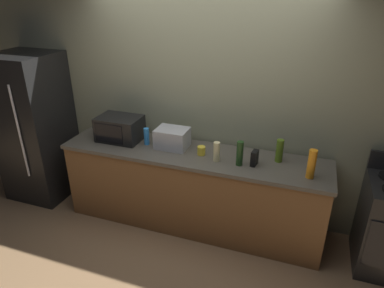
{
  "coord_description": "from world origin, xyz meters",
  "views": [
    {
      "loc": [
        1.08,
        -2.64,
        2.51
      ],
      "look_at": [
        0.0,
        0.4,
        1.0
      ],
      "focal_mm": 32.16,
      "sensor_mm": 36.0,
      "label": 1
    }
  ],
  "objects_px": {
    "bottle_spray_cleaner": "(147,136)",
    "bottle_wine": "(240,153)",
    "refrigerator": "(35,128)",
    "bottle_dish_soap": "(312,164)",
    "bottle_olive_oil": "(279,151)",
    "bottle_hand_soap": "(217,152)",
    "cordless_phone": "(254,158)",
    "microwave": "(120,128)",
    "mug_yellow": "(201,151)",
    "toaster_oven": "(172,138)"
  },
  "relations": [
    {
      "from": "bottle_dish_soap",
      "to": "refrigerator",
      "type": "bearing_deg",
      "value": 177.91
    },
    {
      "from": "refrigerator",
      "to": "bottle_dish_soap",
      "type": "bearing_deg",
      "value": -2.09
    },
    {
      "from": "bottle_olive_oil",
      "to": "microwave",
      "type": "bearing_deg",
      "value": -178.13
    },
    {
      "from": "cordless_phone",
      "to": "bottle_wine",
      "type": "xyz_separation_m",
      "value": [
        -0.14,
        -0.05,
        0.05
      ]
    },
    {
      "from": "refrigerator",
      "to": "cordless_phone",
      "type": "relative_size",
      "value": 12.0
    },
    {
      "from": "mug_yellow",
      "to": "bottle_hand_soap",
      "type": "bearing_deg",
      "value": -23.99
    },
    {
      "from": "refrigerator",
      "to": "bottle_dish_soap",
      "type": "height_order",
      "value": "refrigerator"
    },
    {
      "from": "bottle_wine",
      "to": "mug_yellow",
      "type": "bearing_deg",
      "value": 167.87
    },
    {
      "from": "toaster_oven",
      "to": "bottle_wine",
      "type": "relative_size",
      "value": 1.36
    },
    {
      "from": "microwave",
      "to": "bottle_hand_soap",
      "type": "xyz_separation_m",
      "value": [
        1.17,
        -0.14,
        -0.03
      ]
    },
    {
      "from": "microwave",
      "to": "mug_yellow",
      "type": "distance_m",
      "value": 0.99
    },
    {
      "from": "bottle_hand_soap",
      "to": "mug_yellow",
      "type": "relative_size",
      "value": 2.24
    },
    {
      "from": "refrigerator",
      "to": "toaster_oven",
      "type": "height_order",
      "value": "refrigerator"
    },
    {
      "from": "cordless_phone",
      "to": "bottle_spray_cleaner",
      "type": "xyz_separation_m",
      "value": [
        -1.2,
        0.08,
        0.02
      ]
    },
    {
      "from": "microwave",
      "to": "bottle_olive_oil",
      "type": "bearing_deg",
      "value": 1.87
    },
    {
      "from": "mug_yellow",
      "to": "bottle_dish_soap",
      "type": "bearing_deg",
      "value": -5.87
    },
    {
      "from": "toaster_oven",
      "to": "bottle_spray_cleaner",
      "type": "relative_size",
      "value": 1.79
    },
    {
      "from": "bottle_spray_cleaner",
      "to": "bottle_dish_soap",
      "type": "distance_m",
      "value": 1.73
    },
    {
      "from": "refrigerator",
      "to": "mug_yellow",
      "type": "height_order",
      "value": "refrigerator"
    },
    {
      "from": "bottle_spray_cleaner",
      "to": "bottle_dish_soap",
      "type": "height_order",
      "value": "bottle_dish_soap"
    },
    {
      "from": "bottle_hand_soap",
      "to": "cordless_phone",
      "type": "bearing_deg",
      "value": 6.36
    },
    {
      "from": "toaster_oven",
      "to": "bottle_wine",
      "type": "distance_m",
      "value": 0.79
    },
    {
      "from": "refrigerator",
      "to": "microwave",
      "type": "relative_size",
      "value": 3.75
    },
    {
      "from": "toaster_oven",
      "to": "bottle_wine",
      "type": "bearing_deg",
      "value": -11.57
    },
    {
      "from": "bottle_dish_soap",
      "to": "bottle_olive_oil",
      "type": "bearing_deg",
      "value": 143.86
    },
    {
      "from": "microwave",
      "to": "bottle_hand_soap",
      "type": "bearing_deg",
      "value": -6.73
    },
    {
      "from": "bottle_dish_soap",
      "to": "cordless_phone",
      "type": "bearing_deg",
      "value": 172.39
    },
    {
      "from": "refrigerator",
      "to": "bottle_spray_cleaner",
      "type": "bearing_deg",
      "value": 1.16
    },
    {
      "from": "cordless_phone",
      "to": "bottle_hand_soap",
      "type": "bearing_deg",
      "value": -165.91
    },
    {
      "from": "refrigerator",
      "to": "bottle_dish_soap",
      "type": "distance_m",
      "value": 3.24
    },
    {
      "from": "microwave",
      "to": "mug_yellow",
      "type": "relative_size",
      "value": 5.32
    },
    {
      "from": "bottle_spray_cleaner",
      "to": "microwave",
      "type": "bearing_deg",
      "value": 177.07
    },
    {
      "from": "bottle_spray_cleaner",
      "to": "bottle_hand_soap",
      "type": "height_order",
      "value": "bottle_hand_soap"
    },
    {
      "from": "bottle_dish_soap",
      "to": "bottle_olive_oil",
      "type": "xyz_separation_m",
      "value": [
        -0.31,
        0.22,
        -0.02
      ]
    },
    {
      "from": "toaster_oven",
      "to": "bottle_wine",
      "type": "xyz_separation_m",
      "value": [
        0.77,
        -0.16,
        0.02
      ]
    },
    {
      "from": "bottle_dish_soap",
      "to": "bottle_wine",
      "type": "relative_size",
      "value": 1.11
    },
    {
      "from": "mug_yellow",
      "to": "bottle_olive_oil",
      "type": "bearing_deg",
      "value": 8.31
    },
    {
      "from": "toaster_oven",
      "to": "bottle_dish_soap",
      "type": "relative_size",
      "value": 1.22
    },
    {
      "from": "cordless_phone",
      "to": "bottle_hand_soap",
      "type": "height_order",
      "value": "bottle_hand_soap"
    },
    {
      "from": "bottle_olive_oil",
      "to": "bottle_wine",
      "type": "height_order",
      "value": "bottle_wine"
    },
    {
      "from": "mug_yellow",
      "to": "refrigerator",
      "type": "bearing_deg",
      "value": 179.81
    },
    {
      "from": "microwave",
      "to": "cordless_phone",
      "type": "xyz_separation_m",
      "value": [
        1.54,
        -0.1,
        -0.06
      ]
    },
    {
      "from": "toaster_oven",
      "to": "bottle_hand_soap",
      "type": "relative_size",
      "value": 1.68
    },
    {
      "from": "bottle_dish_soap",
      "to": "mug_yellow",
      "type": "distance_m",
      "value": 1.09
    },
    {
      "from": "bottle_spray_cleaner",
      "to": "mug_yellow",
      "type": "xyz_separation_m",
      "value": [
        0.64,
        -0.04,
        -0.05
      ]
    },
    {
      "from": "bottle_dish_soap",
      "to": "mug_yellow",
      "type": "relative_size",
      "value": 3.08
    },
    {
      "from": "bottle_spray_cleaner",
      "to": "bottle_wine",
      "type": "bearing_deg",
      "value": -6.87
    },
    {
      "from": "bottle_hand_soap",
      "to": "bottle_dish_soap",
      "type": "bearing_deg",
      "value": -1.83
    },
    {
      "from": "cordless_phone",
      "to": "bottle_hand_soap",
      "type": "distance_m",
      "value": 0.37
    },
    {
      "from": "bottle_olive_oil",
      "to": "bottle_hand_soap",
      "type": "height_order",
      "value": "bottle_olive_oil"
    }
  ]
}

